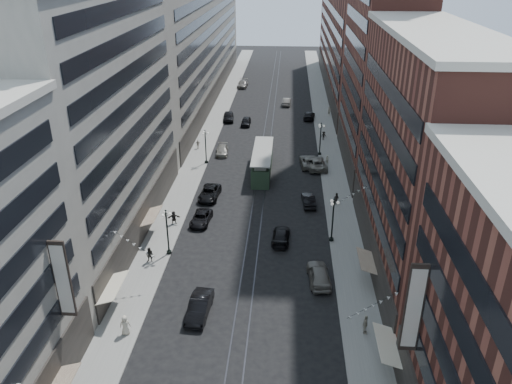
% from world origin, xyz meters
% --- Properties ---
extents(ground, '(220.00, 220.00, 0.00)m').
position_xyz_m(ground, '(0.00, 60.00, 0.00)').
color(ground, black).
rests_on(ground, ground).
extents(sidewalk_west, '(4.00, 180.00, 0.15)m').
position_xyz_m(sidewalk_west, '(-11.00, 70.00, 0.07)').
color(sidewalk_west, gray).
rests_on(sidewalk_west, ground).
extents(sidewalk_east, '(4.00, 180.00, 0.15)m').
position_xyz_m(sidewalk_east, '(11.00, 70.00, 0.07)').
color(sidewalk_east, gray).
rests_on(sidewalk_east, ground).
extents(rail_west, '(0.12, 180.00, 0.02)m').
position_xyz_m(rail_west, '(-0.70, 70.00, 0.01)').
color(rail_west, '#2D2D33').
rests_on(rail_west, ground).
extents(rail_east, '(0.12, 180.00, 0.02)m').
position_xyz_m(rail_east, '(0.70, 70.00, 0.01)').
color(rail_east, '#2D2D33').
rests_on(rail_east, ground).
extents(building_west_mid, '(8.00, 36.00, 28.00)m').
position_xyz_m(building_west_mid, '(-17.00, 33.00, 14.00)').
color(building_west_mid, gray).
rests_on(building_west_mid, ground).
extents(building_west_far, '(8.00, 90.00, 26.00)m').
position_xyz_m(building_west_far, '(-17.00, 96.00, 13.00)').
color(building_west_far, gray).
rests_on(building_west_far, ground).
extents(building_east_mid, '(8.00, 30.00, 24.00)m').
position_xyz_m(building_east_mid, '(17.00, 28.00, 12.00)').
color(building_east_mid, brown).
rests_on(building_east_mid, ground).
extents(building_east_tower, '(8.00, 26.00, 42.00)m').
position_xyz_m(building_east_tower, '(17.00, 56.00, 21.00)').
color(building_east_tower, brown).
rests_on(building_east_tower, ground).
extents(building_east_far, '(8.00, 72.00, 24.00)m').
position_xyz_m(building_east_far, '(17.00, 105.00, 12.00)').
color(building_east_far, brown).
rests_on(building_east_far, ground).
extents(lamppost_sw_far, '(1.03, 1.14, 5.52)m').
position_xyz_m(lamppost_sw_far, '(-9.20, 28.00, 3.10)').
color(lamppost_sw_far, black).
rests_on(lamppost_sw_far, sidewalk_west).
extents(lamppost_sw_mid, '(1.03, 1.14, 5.52)m').
position_xyz_m(lamppost_sw_mid, '(-9.20, 55.00, 3.10)').
color(lamppost_sw_mid, black).
rests_on(lamppost_sw_mid, sidewalk_west).
extents(lamppost_se_far, '(1.03, 1.14, 5.52)m').
position_xyz_m(lamppost_se_far, '(9.20, 32.00, 3.10)').
color(lamppost_se_far, black).
rests_on(lamppost_se_far, sidewalk_east).
extents(lamppost_se_mid, '(1.03, 1.14, 5.52)m').
position_xyz_m(lamppost_se_mid, '(9.20, 60.00, 3.10)').
color(lamppost_se_mid, black).
rests_on(lamppost_se_mid, sidewalk_east).
extents(streetcar, '(2.87, 12.99, 3.59)m').
position_xyz_m(streetcar, '(0.00, 52.05, 1.66)').
color(streetcar, '#273E29').
rests_on(streetcar, ground).
extents(car_2, '(2.55, 4.92, 1.33)m').
position_xyz_m(car_2, '(-6.80, 35.49, 0.66)').
color(car_2, black).
rests_on(car_2, ground).
extents(car_4, '(2.59, 5.43, 1.79)m').
position_xyz_m(car_4, '(7.33, 23.92, 0.90)').
color(car_4, '#68645C').
rests_on(car_4, ground).
extents(car_5, '(2.13, 5.26, 1.70)m').
position_xyz_m(car_5, '(-4.04, 18.01, 0.85)').
color(car_5, black).
rests_on(car_5, ground).
extents(pedestrian_1, '(1.03, 0.69, 1.93)m').
position_xyz_m(pedestrian_1, '(-10.07, 14.74, 1.12)').
color(pedestrian_1, beige).
rests_on(pedestrian_1, sidewalk_west).
extents(pedestrian_2, '(0.91, 0.58, 1.77)m').
position_xyz_m(pedestrian_2, '(-10.85, 26.14, 1.04)').
color(pedestrian_2, black).
rests_on(pedestrian_2, sidewalk_west).
extents(pedestrian_4, '(0.63, 1.15, 1.88)m').
position_xyz_m(pedestrian_4, '(11.02, 16.24, 1.09)').
color(pedestrian_4, '#9D9682').
rests_on(pedestrian_4, sidewalk_east).
extents(car_7, '(2.84, 5.60, 1.52)m').
position_xyz_m(car_7, '(-6.80, 42.61, 0.76)').
color(car_7, black).
rests_on(car_7, ground).
extents(car_8, '(2.26, 4.86, 1.37)m').
position_xyz_m(car_8, '(-7.19, 59.39, 0.69)').
color(car_8, gray).
rests_on(car_8, ground).
extents(car_9, '(2.52, 5.27, 1.74)m').
position_xyz_m(car_9, '(-8.29, 78.14, 0.87)').
color(car_9, black).
rests_on(car_9, ground).
extents(car_10, '(1.95, 4.58, 1.47)m').
position_xyz_m(car_10, '(6.80, 41.35, 0.73)').
color(car_10, black).
rests_on(car_10, ground).
extents(car_11, '(3.12, 5.92, 1.59)m').
position_xyz_m(car_11, '(7.25, 55.11, 0.79)').
color(car_11, '#66635B').
rests_on(car_11, ground).
extents(car_12, '(2.63, 5.36, 1.50)m').
position_xyz_m(car_12, '(8.05, 80.38, 0.75)').
color(car_12, black).
rests_on(car_12, ground).
extents(car_13, '(1.83, 4.45, 1.51)m').
position_xyz_m(car_13, '(-4.50, 75.42, 0.75)').
color(car_13, black).
rests_on(car_13, ground).
extents(car_14, '(2.00, 4.95, 1.60)m').
position_xyz_m(car_14, '(3.38, 90.63, 0.80)').
color(car_14, slate).
rests_on(car_14, ground).
extents(pedestrian_5, '(1.65, 0.86, 1.70)m').
position_xyz_m(pedestrian_5, '(-10.10, 34.82, 1.00)').
color(pedestrian_5, black).
rests_on(pedestrian_5, sidewalk_west).
extents(pedestrian_6, '(0.93, 0.49, 1.53)m').
position_xyz_m(pedestrian_6, '(-11.65, 61.48, 0.92)').
color(pedestrian_6, '#ADA28F').
rests_on(pedestrian_6, sidewalk_west).
extents(pedestrian_7, '(0.89, 0.76, 1.60)m').
position_xyz_m(pedestrian_7, '(10.51, 41.66, 0.95)').
color(pedestrian_7, black).
rests_on(pedestrian_7, sidewalk_east).
extents(pedestrian_8, '(0.62, 0.48, 1.51)m').
position_xyz_m(pedestrian_8, '(10.15, 55.70, 0.91)').
color(pedestrian_8, '#B5AE96').
rests_on(pedestrian_8, sidewalk_east).
extents(pedestrian_9, '(1.10, 0.62, 1.60)m').
position_xyz_m(pedestrian_9, '(10.26, 67.23, 0.95)').
color(pedestrian_9, black).
rests_on(pedestrian_9, sidewalk_east).
extents(car_extra_0, '(3.49, 6.33, 1.68)m').
position_xyz_m(car_extra_0, '(8.40, 54.35, 0.84)').
color(car_extra_0, slate).
rests_on(car_extra_0, ground).
extents(car_extra_1, '(2.50, 5.88, 1.69)m').
position_xyz_m(car_extra_1, '(-7.96, 106.45, 0.85)').
color(car_extra_1, slate).
rests_on(car_extra_1, ground).
extents(car_extra_2, '(2.28, 5.05, 1.44)m').
position_xyz_m(car_extra_2, '(3.29, 31.74, 0.72)').
color(car_extra_2, black).
rests_on(car_extra_2, ground).
extents(pedestrian_extra_0, '(0.83, 0.77, 1.91)m').
position_xyz_m(pedestrian_extra_0, '(12.24, 82.39, 1.10)').
color(pedestrian_extra_0, '#B4AA95').
rests_on(pedestrian_extra_0, sidewalk_east).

